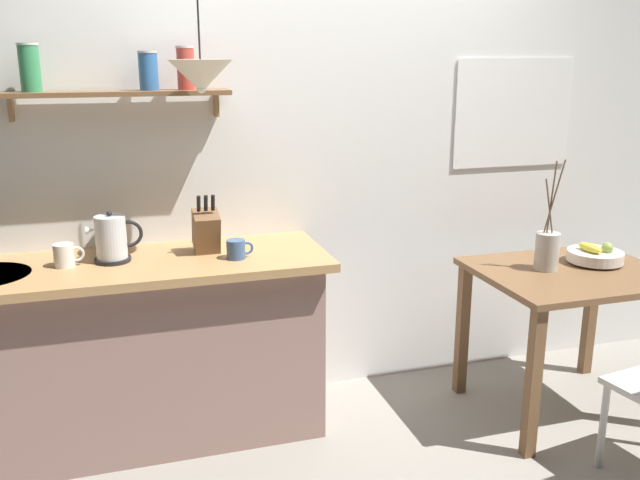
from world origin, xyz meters
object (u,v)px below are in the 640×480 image
object	(u,v)px
electric_kettle	(112,239)
knife_block	(206,230)
twig_vase	(547,250)
coffee_mug_by_sink	(65,255)
fruit_bowl	(595,255)
pendant_lamp	(201,76)
coffee_mug_spare	(237,249)
dining_table	(570,294)

from	to	relation	value
electric_kettle	knife_block	distance (m)	0.43
electric_kettle	knife_block	xyz separation A→B (m)	(0.43, 0.02, 0.00)
twig_vase	electric_kettle	xyz separation A→B (m)	(-2.07, 0.31, 0.14)
knife_block	coffee_mug_by_sink	size ratio (longest dim) A/B	2.15
twig_vase	knife_block	size ratio (longest dim) A/B	1.96
coffee_mug_by_sink	electric_kettle	bearing A→B (deg)	5.10
fruit_bowl	coffee_mug_by_sink	distance (m)	2.60
pendant_lamp	coffee_mug_spare	bearing A→B (deg)	-5.43
electric_kettle	pendant_lamp	distance (m)	0.83
twig_vase	electric_kettle	bearing A→B (deg)	171.50
fruit_bowl	coffee_mug_spare	bearing A→B (deg)	174.56
dining_table	pendant_lamp	world-z (taller)	pendant_lamp
twig_vase	coffee_mug_by_sink	distance (m)	2.29
coffee_mug_by_sink	coffee_mug_spare	distance (m)	0.75
dining_table	coffee_mug_spare	distance (m)	1.70
coffee_mug_by_sink	coffee_mug_spare	world-z (taller)	coffee_mug_by_sink
dining_table	fruit_bowl	bearing A→B (deg)	20.42
twig_vase	coffee_mug_spare	xyz separation A→B (m)	(-1.53, 0.19, 0.08)
electric_kettle	knife_block	size ratio (longest dim) A/B	0.87
coffee_mug_spare	fruit_bowl	bearing A→B (deg)	-5.44
dining_table	coffee_mug_spare	bearing A→B (deg)	171.66
twig_vase	knife_block	world-z (taller)	twig_vase
dining_table	pendant_lamp	distance (m)	2.10
coffee_mug_by_sink	pendant_lamp	distance (m)	0.99
twig_vase	pendant_lamp	size ratio (longest dim) A/B	1.13
dining_table	coffee_mug_by_sink	bearing A→B (deg)	171.85
knife_block	coffee_mug_spare	world-z (taller)	knife_block
fruit_bowl	knife_block	xyz separation A→B (m)	(-1.95, 0.32, 0.20)
fruit_bowl	electric_kettle	xyz separation A→B (m)	(-2.37, 0.29, 0.20)
dining_table	knife_block	world-z (taller)	knife_block
coffee_mug_by_sink	coffee_mug_spare	size ratio (longest dim) A/B	1.06
dining_table	coffee_mug_spare	world-z (taller)	coffee_mug_spare
fruit_bowl	dining_table	bearing A→B (deg)	-159.58
dining_table	electric_kettle	bearing A→B (deg)	170.64
electric_kettle	coffee_mug_by_sink	distance (m)	0.21
twig_vase	coffee_mug_by_sink	world-z (taller)	twig_vase
dining_table	coffee_mug_by_sink	distance (m)	2.44
coffee_mug_spare	electric_kettle	bearing A→B (deg)	167.60
dining_table	twig_vase	distance (m)	0.26
coffee_mug_by_sink	knife_block	bearing A→B (deg)	3.63
fruit_bowl	twig_vase	bearing A→B (deg)	-177.07
dining_table	pendant_lamp	bearing A→B (deg)	171.86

